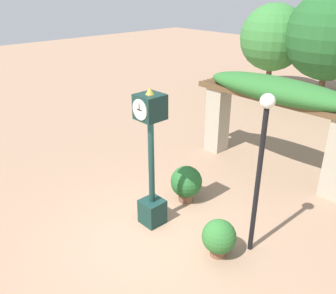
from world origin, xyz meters
name	(u,v)px	position (x,y,z in m)	size (l,w,h in m)	color
ground_plane	(154,234)	(0.00, 0.00, 0.00)	(60.00, 60.00, 0.00)	#9E7A60
pedestal_clock	(151,161)	(-0.38, 0.28, 1.63)	(0.53, 0.57, 3.26)	#14332D
pergola	(275,103)	(0.00, 4.55, 2.10)	(5.18, 1.18, 2.83)	#A89E89
potted_plant_near_left	(219,237)	(1.40, 0.54, 0.45)	(0.71, 0.71, 0.82)	brown
potted_plant_near_right	(186,183)	(-0.48, 1.52, 0.53)	(0.81, 0.81, 0.96)	brown
lamp_post	(261,153)	(1.75, 1.18, 2.25)	(0.28, 0.28, 3.40)	black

